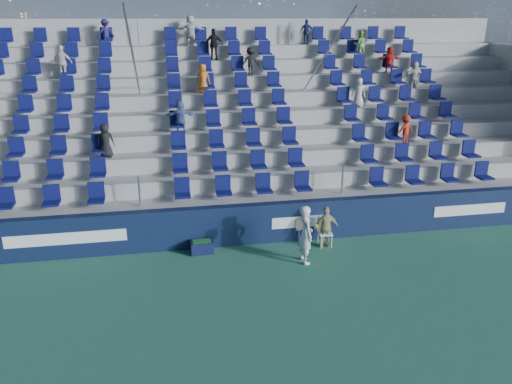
# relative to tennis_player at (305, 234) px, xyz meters

# --- Properties ---
(ground) EXTENTS (70.00, 70.00, 0.00)m
(ground) POSITION_rel_tennis_player_xyz_m (-1.34, -1.69, -0.82)
(ground) COLOR #2F6E52
(ground) RESTS_ON ground
(sponsor_wall) EXTENTS (24.00, 0.32, 1.20)m
(sponsor_wall) POSITION_rel_tennis_player_xyz_m (-1.34, 1.46, -0.22)
(sponsor_wall) COLOR #101B3A
(sponsor_wall) RESTS_ON ground
(grandstand) EXTENTS (24.00, 8.17, 6.63)m
(grandstand) POSITION_rel_tennis_player_xyz_m (-1.34, 6.55, 1.32)
(grandstand) COLOR #A9A9A4
(grandstand) RESTS_ON ground
(tennis_player) EXTENTS (0.69, 0.65, 1.63)m
(tennis_player) POSITION_rel_tennis_player_xyz_m (0.00, 0.00, 0.00)
(tennis_player) COLOR silver
(tennis_player) RESTS_ON ground
(line_judge_chair) EXTENTS (0.41, 0.42, 0.88)m
(line_judge_chair) POSITION_rel_tennis_player_xyz_m (0.84, 0.95, -0.31)
(line_judge_chair) COLOR white
(line_judge_chair) RESTS_ON ground
(line_judge) EXTENTS (0.72, 0.30, 1.23)m
(line_judge) POSITION_rel_tennis_player_xyz_m (0.84, 0.81, -0.20)
(line_judge) COLOR tan
(line_judge) RESTS_ON ground
(ball_bin) EXTENTS (0.64, 0.43, 0.36)m
(ball_bin) POSITION_rel_tennis_player_xyz_m (-2.69, 1.06, -0.62)
(ball_bin) COLOR #0F1739
(ball_bin) RESTS_ON ground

